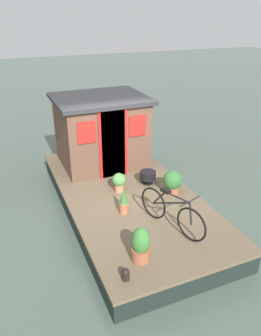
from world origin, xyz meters
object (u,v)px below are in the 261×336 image
charcoal_grill (148,176)px  mooring_bollard (126,274)px  houseboat_cabin (101,130)px  potted_plant_geranium (119,181)px  potted_plant_ivy (172,182)px  bicycle (171,212)px  potted_plant_succulent (124,201)px  potted_plant_thyme (141,245)px

charcoal_grill → mooring_bollard: 3.20m
houseboat_cabin → potted_plant_geranium: (-1.69, 0.16, -0.67)m
potted_plant_ivy → charcoal_grill: size_ratio=1.40×
bicycle → mooring_bollard: (-0.91, 1.30, -0.26)m
bicycle → potted_plant_succulent: 1.05m
potted_plant_geranium → charcoal_grill: 0.79m
houseboat_cabin → bicycle: (-3.40, -0.24, -0.55)m
bicycle → potted_plant_succulent: bicycle is taller
houseboat_cabin → mooring_bollard: (-4.31, 1.06, -0.81)m
potted_plant_thyme → charcoal_grill: (2.39, -1.28, -0.09)m
potted_plant_ivy → bicycle: bearing=149.4°
mooring_bollard → bicycle: bearing=-55.0°
houseboat_cabin → potted_plant_ivy: houseboat_cabin is taller
bicycle → potted_plant_succulent: (0.83, 0.64, -0.09)m
houseboat_cabin → mooring_bollard: size_ratio=11.16×
potted_plant_thyme → charcoal_grill: potted_plant_thyme is taller
potted_plant_ivy → mooring_bollard: (-2.08, 2.00, -0.17)m
potted_plant_geranium → potted_plant_succulent: bearing=164.9°
bicycle → potted_plant_thyme: 1.08m
potted_plant_succulent → mooring_bollard: 1.87m
potted_plant_ivy → potted_plant_geranium: size_ratio=1.20×
potted_plant_succulent → mooring_bollard: potted_plant_succulent is taller
bicycle → charcoal_grill: bicycle is taller
houseboat_cabin → charcoal_grill: houseboat_cabin is taller
houseboat_cabin → potted_plant_geranium: size_ratio=5.16×
potted_plant_ivy → potted_plant_geranium: potted_plant_ivy is taller
potted_plant_succulent → bicycle: bearing=-142.3°
houseboat_cabin → potted_plant_geranium: bearing=174.5°
houseboat_cabin → potted_plant_thyme: bearing=170.6°
potted_plant_ivy → charcoal_grill: 0.71m
charcoal_grill → bicycle: bearing=168.1°
bicycle → mooring_bollard: size_ratio=7.43×
potted_plant_geranium → mooring_bollard: 2.78m
charcoal_grill → mooring_bollard: size_ratio=1.84×
bicycle → potted_plant_geranium: (1.71, 0.40, -0.11)m
potted_plant_thyme → potted_plant_geranium: potted_plant_thyme is taller
potted_plant_ivy → potted_plant_succulent: potted_plant_succulent is taller
potted_plant_thyme → mooring_bollard: 0.56m
bicycle → potted_plant_ivy: (1.17, -0.69, -0.09)m
potted_plant_ivy → potted_plant_thyme: size_ratio=0.86×
charcoal_grill → potted_plant_succulent: bearing=133.8°
potted_plant_thyme → charcoal_grill: 2.71m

